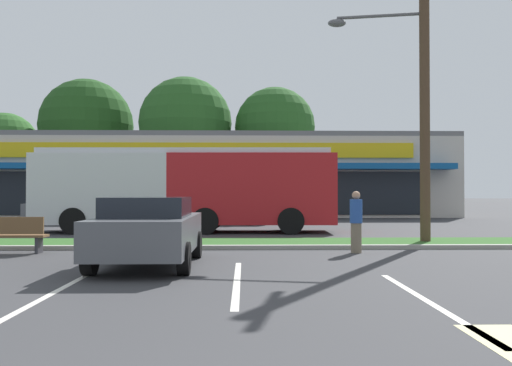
{
  "coord_description": "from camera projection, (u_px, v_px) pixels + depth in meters",
  "views": [
    {
      "loc": [
        0.52,
        -1.83,
        1.6
      ],
      "look_at": [
        0.96,
        18.1,
        1.92
      ],
      "focal_mm": 37.18,
      "sensor_mm": 36.0,
      "label": 1
    }
  ],
  "objects": [
    {
      "name": "parking_stripe_0",
      "position": [
        51.0,
        294.0,
        8.21
      ],
      "size": [
        0.12,
        4.8,
        0.01
      ],
      "primitive_type": "cube",
      "color": "silver",
      "rests_on": "ground_plane"
    },
    {
      "name": "curb_lip",
      "position": [
        225.0,
        247.0,
        14.57
      ],
      "size": [
        56.0,
        0.24,
        0.12
      ],
      "primitive_type": "cube",
      "color": "#99968C",
      "rests_on": "ground_plane"
    },
    {
      "name": "parking_stripe_2",
      "position": [
        428.0,
        301.0,
        7.67
      ],
      "size": [
        0.12,
        4.8,
        0.01
      ],
      "primitive_type": "cube",
      "color": "silver",
      "rests_on": "ground_plane"
    },
    {
      "name": "tree_left",
      "position": [
        86.0,
        126.0,
        46.43
      ],
      "size": [
        8.12,
        8.12,
        11.45
      ],
      "color": "#473323",
      "rests_on": "ground_plane"
    },
    {
      "name": "utility_pole",
      "position": [
        419.0,
        73.0,
        15.91
      ],
      "size": [
        3.13,
        2.38,
        9.66
      ],
      "color": "#4C3826",
      "rests_on": "ground_plane"
    },
    {
      "name": "tree_far_left",
      "position": [
        5.0,
        145.0,
        46.11
      ],
      "size": [
        5.66,
        5.66,
        8.48
      ],
      "color": "#473323",
      "rests_on": "ground_plane"
    },
    {
      "name": "car_2",
      "position": [
        75.0,
        208.0,
        26.01
      ],
      "size": [
        4.53,
        1.86,
        1.54
      ],
      "rotation": [
        0.0,
        0.0,
        3.14
      ],
      "color": "#515459",
      "rests_on": "ground_plane"
    },
    {
      "name": "storefront_building",
      "position": [
        210.0,
        177.0,
        37.07
      ],
      "size": [
        31.6,
        11.94,
        5.29
      ],
      "color": "#BCB7AD",
      "rests_on": "ground_plane"
    },
    {
      "name": "parking_stripe_1",
      "position": [
        237.0,
        281.0,
        9.42
      ],
      "size": [
        0.12,
        4.8,
        0.01
      ],
      "primitive_type": "cube",
      "color": "silver",
      "rests_on": "ground_plane"
    },
    {
      "name": "pedestrian_near_bench",
      "position": [
        356.0,
        222.0,
        13.77
      ],
      "size": [
        0.32,
        0.32,
        1.61
      ],
      "rotation": [
        0.0,
        0.0,
        4.43
      ],
      "color": "#726651",
      "rests_on": "ground_plane"
    },
    {
      "name": "tree_mid_left",
      "position": [
        185.0,
        124.0,
        44.09
      ],
      "size": [
        7.71,
        7.71,
        11.13
      ],
      "color": "#473323",
      "rests_on": "ground_plane"
    },
    {
      "name": "city_bus",
      "position": [
        186.0,
        187.0,
        20.88
      ],
      "size": [
        11.67,
        2.88,
        3.25
      ],
      "rotation": [
        0.0,
        0.0,
        3.12
      ],
      "color": "#AD191E",
      "rests_on": "ground_plane"
    },
    {
      "name": "car_0",
      "position": [
        149.0,
        230.0,
        11.37
      ],
      "size": [
        2.01,
        4.23,
        1.48
      ],
      "rotation": [
        0.0,
        0.0,
        1.57
      ],
      "color": "#515459",
      "rests_on": "ground_plane"
    },
    {
      "name": "bus_stop_bench",
      "position": [
        14.0,
        234.0,
        13.61
      ],
      "size": [
        1.6,
        0.45,
        0.95
      ],
      "rotation": [
        0.0,
        0.0,
        3.14
      ],
      "color": "brown",
      "rests_on": "ground_plane"
    },
    {
      "name": "car_1",
      "position": [
        221.0,
        209.0,
        25.8
      ],
      "size": [
        4.63,
        1.94,
        1.45
      ],
      "rotation": [
        0.0,
        0.0,
        3.14
      ],
      "color": "slate",
      "rests_on": "ground_plane"
    },
    {
      "name": "grass_median",
      "position": [
        227.0,
        243.0,
        15.79
      ],
      "size": [
        56.0,
        2.2,
        0.12
      ],
      "primitive_type": "cube",
      "color": "#2D5B23",
      "rests_on": "ground_plane"
    },
    {
      "name": "tree_mid",
      "position": [
        275.0,
        128.0,
        44.24
      ],
      "size": [
        6.7,
        6.7,
        10.32
      ],
      "color": "#473323",
      "rests_on": "ground_plane"
    }
  ]
}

